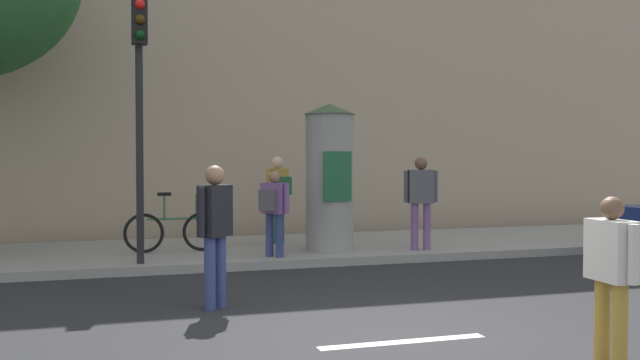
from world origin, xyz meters
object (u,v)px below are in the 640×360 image
Objects in this scene: pedestrian_in_dark_shirt at (274,206)px; pedestrian_tallest at (215,225)px; pedestrian_in_light_jacket at (611,267)px; pedestrian_with_backpack at (421,195)px; pedestrian_in_red_top at (278,191)px; bicycle_leaning at (173,231)px; traffic_light at (140,86)px; poster_column at (330,176)px.

pedestrian_tallest is at bearing -115.59° from pedestrian_in_dark_shirt.
pedestrian_in_light_jacket is 0.88× the size of pedestrian_with_backpack.
bicycle_leaning is (-2.17, -0.76, -0.65)m from pedestrian_in_red_top.
traffic_light is 7.83m from pedestrian_in_light_jacket.
bicycle_leaning is at bearing 64.58° from traffic_light.
pedestrian_in_light_jacket reaches higher than bicycle_leaning.
pedestrian_with_backpack is at bearing 37.12° from pedestrian_tallest.
poster_column is 4.72m from pedestrian_tallest.
traffic_light is 3.01m from pedestrian_in_dark_shirt.
bicycle_leaning is at bearing -160.59° from pedestrian_in_red_top.
pedestrian_in_red_top reaches higher than pedestrian_in_dark_shirt.
traffic_light is at bearing -142.62° from pedestrian_in_red_top.
pedestrian_in_light_jacket is 4.62m from pedestrian_tallest.
pedestrian_in_red_top is at bearing 19.41° from bicycle_leaning.
pedestrian_in_dark_shirt is at bearing 64.41° from pedestrian_tallest.
traffic_light reaches higher than pedestrian_in_red_top.
pedestrian_with_backpack reaches higher than pedestrian_tallest.
pedestrian_tallest reaches higher than bicycle_leaning.
bicycle_leaning is (-1.58, 1.20, -0.50)m from pedestrian_in_dark_shirt.
pedestrian_in_light_jacket is at bearing -50.14° from pedestrian_tallest.
traffic_light reaches higher than poster_column.
poster_column reaches higher than pedestrian_in_red_top.
pedestrian_with_backpack is 0.98× the size of bicycle_leaning.
pedestrian_with_backpack is (4.39, 3.32, 0.13)m from pedestrian_tallest.
poster_column is at bearing 163.69° from pedestrian_with_backpack.
pedestrian_tallest is (-2.76, -3.80, -0.48)m from poster_column.
traffic_light reaches higher than pedestrian_in_dark_shirt.
poster_column is at bearing -13.06° from bicycle_leaning.
poster_column reaches higher than pedestrian_with_backpack.
bicycle_leaning is at bearing 110.52° from pedestrian_in_light_jacket.
pedestrian_with_backpack is 2.84m from pedestrian_in_dark_shirt.
pedestrian_with_backpack is (1.63, -0.48, -0.35)m from poster_column.
pedestrian_in_light_jacket is (0.20, -7.34, -0.63)m from poster_column.
pedestrian_in_light_jacket is at bearing -69.48° from bicycle_leaning.
pedestrian_with_backpack is at bearing 1.63° from pedestrian_in_dark_shirt.
traffic_light is 1.57× the size of poster_column.
pedestrian_in_dark_shirt is at bearing -106.62° from pedestrian_in_red_top.
poster_column is at bearing 54.02° from pedestrian_tallest.
pedestrian_tallest is (0.70, -3.04, -1.98)m from traffic_light.
pedestrian_in_red_top is at bearing 95.35° from pedestrian_in_light_jacket.
traffic_light is at bearing -174.95° from pedestrian_in_dark_shirt.
poster_column reaches higher than pedestrian_tallest.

